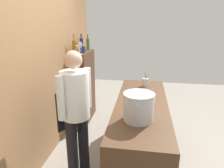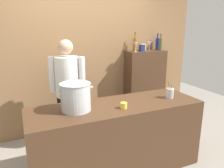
% 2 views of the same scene
% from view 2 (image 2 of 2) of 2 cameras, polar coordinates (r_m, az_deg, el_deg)
% --- Properties ---
extents(ground_plane, '(8.00, 8.00, 0.00)m').
position_cam_2_polar(ground_plane, '(3.08, 1.21, -21.43)').
color(ground_plane, gray).
extents(brick_back_panel, '(4.40, 0.10, 3.00)m').
position_cam_2_polar(brick_back_panel, '(3.81, -7.77, 9.87)').
color(brick_back_panel, olive).
rests_on(brick_back_panel, ground_plane).
extents(prep_counter, '(2.15, 0.70, 0.90)m').
position_cam_2_polar(prep_counter, '(2.84, 1.26, -14.08)').
color(prep_counter, '#472D1C').
rests_on(prep_counter, ground_plane).
extents(bar_cabinet, '(0.76, 0.32, 1.40)m').
position_cam_2_polar(bar_cabinet, '(4.24, 8.62, -0.69)').
color(bar_cabinet, '#472D1C').
rests_on(bar_cabinet, ground_plane).
extents(chef, '(0.48, 0.41, 1.66)m').
position_cam_2_polar(chef, '(3.22, -11.68, -0.92)').
color(chef, black).
rests_on(chef, ground_plane).
extents(stockpot_large, '(0.41, 0.35, 0.32)m').
position_cam_2_polar(stockpot_large, '(2.46, -9.62, -3.40)').
color(stockpot_large, '#B7BABF').
rests_on(stockpot_large, prep_counter).
extents(utensil_crock, '(0.10, 0.10, 0.23)m').
position_cam_2_polar(utensil_crock, '(2.98, 15.10, -2.34)').
color(utensil_crock, '#B7BABF').
rests_on(utensil_crock, prep_counter).
extents(butter_jar, '(0.08, 0.08, 0.07)m').
position_cam_2_polar(butter_jar, '(2.53, 3.14, -5.72)').
color(butter_jar, yellow).
rests_on(butter_jar, prep_counter).
extents(wine_bottle_olive, '(0.06, 0.06, 0.30)m').
position_cam_2_polar(wine_bottle_olive, '(4.21, 12.76, 10.29)').
color(wine_bottle_olive, '#475123').
rests_on(wine_bottle_olive, bar_cabinet).
extents(wine_bottle_cobalt, '(0.07, 0.07, 0.31)m').
position_cam_2_polar(wine_bottle_cobalt, '(4.35, 11.98, 10.48)').
color(wine_bottle_cobalt, navy).
rests_on(wine_bottle_cobalt, bar_cabinet).
extents(wine_bottle_amber, '(0.07, 0.07, 0.33)m').
position_cam_2_polar(wine_bottle_amber, '(4.05, 6.12, 10.47)').
color(wine_bottle_amber, '#8C5919').
rests_on(wine_bottle_amber, bar_cabinet).
extents(wine_glass_short, '(0.08, 0.08, 0.18)m').
position_cam_2_polar(wine_glass_short, '(3.89, 6.33, 10.40)').
color(wine_glass_short, silver).
rests_on(wine_glass_short, bar_cabinet).
extents(wine_glass_tall, '(0.07, 0.07, 0.17)m').
position_cam_2_polar(wine_glass_tall, '(4.20, 9.90, 10.38)').
color(wine_glass_tall, silver).
rests_on(wine_glass_tall, bar_cabinet).
extents(spice_tin_navy, '(0.08, 0.08, 0.12)m').
position_cam_2_polar(spice_tin_navy, '(3.97, 7.97, 9.43)').
color(spice_tin_navy, navy).
rests_on(spice_tin_navy, bar_cabinet).
extents(spice_tin_cream, '(0.08, 0.08, 0.12)m').
position_cam_2_polar(spice_tin_cream, '(4.13, 8.18, 9.64)').
color(spice_tin_cream, beige).
rests_on(spice_tin_cream, bar_cabinet).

